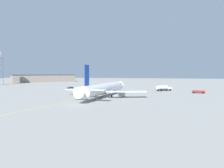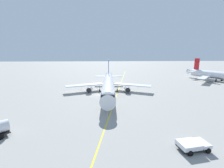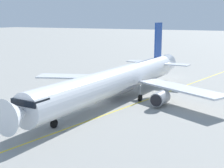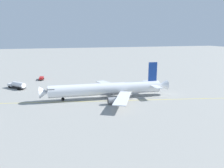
% 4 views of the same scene
% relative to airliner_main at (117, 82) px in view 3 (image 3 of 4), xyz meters
% --- Properties ---
extents(ground_plane, '(600.00, 600.00, 0.00)m').
position_rel_airliner_main_xyz_m(ground_plane, '(-2.95, 3.50, -3.10)').
color(ground_plane, gray).
extents(airliner_main, '(45.40, 34.64, 12.18)m').
position_rel_airliner_main_xyz_m(airliner_main, '(0.00, 0.00, 0.00)').
color(airliner_main, white).
rests_on(airliner_main, ground_plane).
extents(taxiway_centreline, '(162.48, 32.97, 0.01)m').
position_rel_airliner_main_xyz_m(taxiway_centreline, '(-4.14, -2.77, -3.10)').
color(taxiway_centreline, yellow).
rests_on(taxiway_centreline, ground_plane).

